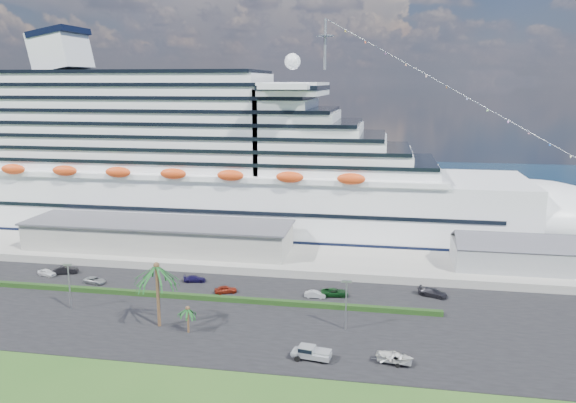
% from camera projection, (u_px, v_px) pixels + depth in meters
% --- Properties ---
extents(ground, '(420.00, 420.00, 0.00)m').
position_uv_depth(ground, '(211.00, 342.00, 85.94)').
color(ground, '#254D19').
rests_on(ground, ground).
extents(asphalt_lot, '(140.00, 38.00, 0.12)m').
position_uv_depth(asphalt_lot, '(230.00, 313.00, 96.53)').
color(asphalt_lot, black).
rests_on(asphalt_lot, ground).
extents(wharf, '(240.00, 20.00, 1.80)m').
position_uv_depth(wharf, '(266.00, 258.00, 124.29)').
color(wharf, gray).
rests_on(wharf, ground).
extents(water, '(420.00, 160.00, 0.02)m').
position_uv_depth(water, '(316.00, 188.00, 211.20)').
color(water, black).
rests_on(water, ground).
extents(cruise_ship, '(191.00, 38.00, 54.00)m').
position_uv_depth(cruise_ship, '(204.00, 169.00, 147.73)').
color(cruise_ship, silver).
rests_on(cruise_ship, ground).
extents(terminal_building, '(61.00, 15.00, 6.30)m').
position_uv_depth(terminal_building, '(158.00, 235.00, 127.62)').
color(terminal_building, gray).
rests_on(terminal_building, wharf).
extents(port_shed, '(24.00, 12.31, 7.37)m').
position_uv_depth(port_shed, '(514.00, 255.00, 114.86)').
color(port_shed, gray).
rests_on(port_shed, wharf).
extents(hedge, '(88.00, 1.10, 0.90)m').
position_uv_depth(hedge, '(195.00, 297.00, 102.58)').
color(hedge, black).
rests_on(hedge, asphalt_lot).
extents(lamp_post_left, '(1.60, 0.35, 8.27)m').
position_uv_depth(lamp_post_left, '(69.00, 281.00, 97.22)').
color(lamp_post_left, gray).
rests_on(lamp_post_left, asphalt_lot).
extents(lamp_post_right, '(1.60, 0.35, 8.27)m').
position_uv_depth(lamp_post_right, '(346.00, 298.00, 89.18)').
color(lamp_post_right, gray).
rests_on(lamp_post_right, asphalt_lot).
extents(palm_tall, '(8.82, 8.82, 11.13)m').
position_uv_depth(palm_tall, '(157.00, 273.00, 89.55)').
color(palm_tall, '#47301E').
rests_on(palm_tall, ground).
extents(palm_short, '(3.53, 3.53, 4.56)m').
position_uv_depth(palm_short, '(188.00, 311.00, 88.34)').
color(palm_short, '#47301E').
rests_on(palm_short, ground).
extents(parked_car_0, '(4.37, 2.69, 1.39)m').
position_uv_depth(parked_car_0, '(47.00, 273.00, 114.88)').
color(parked_car_0, silver).
rests_on(parked_car_0, asphalt_lot).
extents(parked_car_1, '(5.07, 3.21, 1.58)m').
position_uv_depth(parked_car_1, '(66.00, 270.00, 116.17)').
color(parked_car_1, black).
rests_on(parked_car_1, asphalt_lot).
extents(parked_car_2, '(4.72, 2.77, 1.23)m').
position_uv_depth(parked_car_2, '(95.00, 280.00, 110.58)').
color(parked_car_2, gray).
rests_on(parked_car_2, asphalt_lot).
extents(parked_car_3, '(4.62, 2.57, 1.26)m').
position_uv_depth(parked_car_3, '(195.00, 279.00, 111.43)').
color(parked_car_3, '#17113C').
rests_on(parked_car_3, asphalt_lot).
extents(parked_car_4, '(4.52, 3.23, 1.43)m').
position_uv_depth(parked_car_4, '(226.00, 289.00, 105.51)').
color(parked_car_4, maroon).
rests_on(parked_car_4, asphalt_lot).
extents(parked_car_5, '(3.90, 1.38, 1.28)m').
position_uv_depth(parked_car_5, '(315.00, 294.00, 103.27)').
color(parked_car_5, '#B1B4B9').
rests_on(parked_car_5, asphalt_lot).
extents(parked_car_6, '(5.41, 3.07, 1.42)m').
position_uv_depth(parked_car_6, '(335.00, 292.00, 104.03)').
color(parked_car_6, '#0D3513').
rests_on(parked_car_6, asphalt_lot).
extents(parked_car_7, '(5.84, 4.02, 1.57)m').
position_uv_depth(parked_car_7, '(433.00, 292.00, 103.85)').
color(parked_car_7, black).
rests_on(parked_car_7, asphalt_lot).
extents(pickup_truck, '(5.85, 2.85, 1.98)m').
position_uv_depth(pickup_truck, '(311.00, 352.00, 80.19)').
color(pickup_truck, black).
rests_on(pickup_truck, asphalt_lot).
extents(boat_trailer, '(6.14, 4.47, 1.71)m').
position_uv_depth(boat_trailer, '(395.00, 357.00, 78.76)').
color(boat_trailer, gray).
rests_on(boat_trailer, asphalt_lot).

